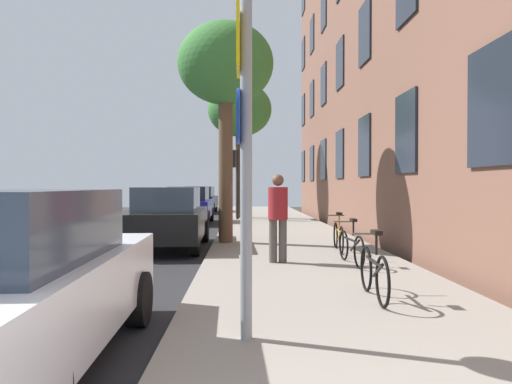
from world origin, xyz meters
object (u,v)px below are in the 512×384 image
bicycle_1 (351,246)px  car_0 (10,281)px  tree_far (240,111)px  bicycle_0 (374,272)px  bicycle_2 (338,236)px  tree_near (226,68)px  sign_post (244,143)px  pedestrian_0 (278,212)px  car_2 (190,205)px  car_3 (201,199)px  traffic_light (235,171)px  car_1 (169,217)px

bicycle_1 → car_0: size_ratio=0.38×
tree_far → bicycle_1: tree_far is taller
bicycle_1 → bicycle_0: bearing=-96.9°
bicycle_2 → tree_near: bearing=146.2°
tree_near → car_0: (-1.55, -8.80, -4.06)m
sign_post → pedestrian_0: size_ratio=1.92×
pedestrian_0 → car_2: bearing=105.1°
tree_near → bicycle_0: tree_near is taller
sign_post → bicycle_0: bearing=42.5°
bicycle_1 → car_3: 20.49m
bicycle_1 → tree_near: bearing=124.9°
bicycle_1 → traffic_light: bearing=101.2°
sign_post → tree_far: bearing=90.5°
tree_near → car_2: size_ratio=1.54×
tree_near → car_3: 16.84m
pedestrian_0 → car_0: (-2.73, -5.34, -0.30)m
pedestrian_0 → bicycle_1: bearing=-10.7°
traffic_light → car_3: 7.81m
bicycle_1 → car_1: car_1 is taller
car_1 → car_2: same height
car_2 → bicycle_2: bearing=-64.6°
car_2 → car_3: size_ratio=0.91×
bicycle_0 → car_1: bearing=121.4°
bicycle_1 → car_2: (-4.48, 11.60, 0.37)m
bicycle_2 → car_1: car_1 is taller
sign_post → bicycle_1: (2.12, 4.47, -1.63)m
traffic_light → tree_near: size_ratio=0.54×
sign_post → bicycle_0: (1.78, 1.63, -1.61)m
tree_far → bicycle_1: (2.29, -13.82, -4.84)m
tree_near → bicycle_2: (2.74, -1.83, -4.42)m
bicycle_0 → bicycle_2: bearing=84.3°
sign_post → pedestrian_0: 4.89m
bicycle_2 → car_0: 8.19m
tree_near → bicycle_2: bearing=-33.8°
bicycle_2 → bicycle_0: bearing=-95.7°
traffic_light → car_0: size_ratio=0.75×
bicycle_0 → tree_near: bearing=109.0°
traffic_light → bicycle_0: traffic_light is taller
bicycle_0 → pedestrian_0: pedestrian_0 is taller
traffic_light → bicycle_2: 11.19m
traffic_light → car_2: size_ratio=0.83×
traffic_light → bicycle_2: size_ratio=1.95×
pedestrian_0 → car_1: 4.00m
bicycle_2 → pedestrian_0: size_ratio=0.94×
traffic_light → tree_near: bearing=-90.7°
sign_post → bicycle_0: sign_post is taller
car_0 → car_2: 16.68m
bicycle_0 → car_3: size_ratio=0.38×
bicycle_0 → bicycle_2: (0.47, 4.74, -0.01)m
sign_post → bicycle_1: sign_post is taller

